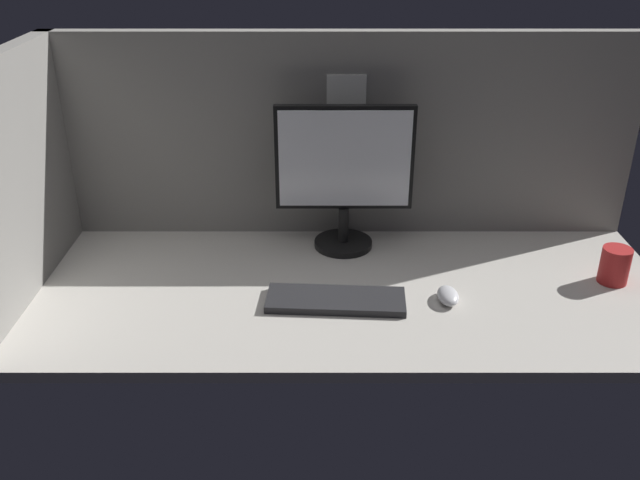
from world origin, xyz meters
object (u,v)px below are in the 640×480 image
keyboard (337,300)px  mug_red_plastic (616,266)px  mouse (449,296)px  monitor (346,171)px

keyboard → mug_red_plastic: mug_red_plastic is taller
mug_red_plastic → keyboard: bearing=-171.5°
keyboard → mouse: size_ratio=3.85×
monitor → mouse: 48.97cm
mug_red_plastic → mouse: bearing=-167.6°
monitor → mouse: monitor is taller
mouse → mug_red_plastic: 49.53cm
mouse → mug_red_plastic: size_ratio=0.92×
monitor → mug_red_plastic: 81.14cm
monitor → mouse: bearing=-51.3°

